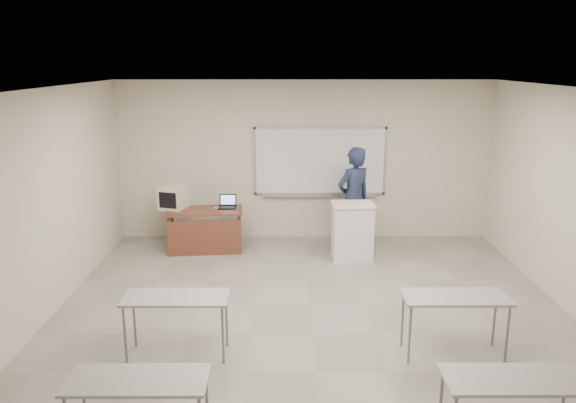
{
  "coord_description": "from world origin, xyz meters",
  "views": [
    {
      "loc": [
        -0.34,
        -6.43,
        3.35
      ],
      "look_at": [
        -0.31,
        2.2,
        1.16
      ],
      "focal_mm": 35.0,
      "sensor_mm": 36.0,
      "label": 1
    }
  ],
  "objects_px": {
    "instructor_desk": "(204,223)",
    "laptop": "(228,205)",
    "podium": "(352,231)",
    "presenter": "(353,199)",
    "mouse": "(216,208)",
    "keyboard": "(345,204)",
    "crt_monitor": "(174,197)",
    "whiteboard": "(320,162)"
  },
  "relations": [
    {
      "from": "presenter",
      "to": "mouse",
      "type": "bearing_deg",
      "value": -31.97
    },
    {
      "from": "whiteboard",
      "to": "crt_monitor",
      "type": "height_order",
      "value": "whiteboard"
    },
    {
      "from": "crt_monitor",
      "to": "keyboard",
      "type": "xyz_separation_m",
      "value": [
        3.0,
        -0.73,
        0.06
      ]
    },
    {
      "from": "podium",
      "to": "presenter",
      "type": "height_order",
      "value": "presenter"
    },
    {
      "from": "presenter",
      "to": "instructor_desk",
      "type": "bearing_deg",
      "value": -28.49
    },
    {
      "from": "presenter",
      "to": "laptop",
      "type": "bearing_deg",
      "value": -34.63
    },
    {
      "from": "mouse",
      "to": "keyboard",
      "type": "height_order",
      "value": "keyboard"
    },
    {
      "from": "whiteboard",
      "to": "laptop",
      "type": "distance_m",
      "value": 1.92
    },
    {
      "from": "instructor_desk",
      "to": "keyboard",
      "type": "height_order",
      "value": "keyboard"
    },
    {
      "from": "whiteboard",
      "to": "mouse",
      "type": "distance_m",
      "value": 2.14
    },
    {
      "from": "presenter",
      "to": "whiteboard",
      "type": "bearing_deg",
      "value": -82.4
    },
    {
      "from": "instructor_desk",
      "to": "crt_monitor",
      "type": "relative_size",
      "value": 2.79
    },
    {
      "from": "crt_monitor",
      "to": "laptop",
      "type": "bearing_deg",
      "value": 18.79
    },
    {
      "from": "crt_monitor",
      "to": "mouse",
      "type": "distance_m",
      "value": 0.77
    },
    {
      "from": "laptop",
      "to": "mouse",
      "type": "bearing_deg",
      "value": -151.99
    },
    {
      "from": "podium",
      "to": "laptop",
      "type": "xyz_separation_m",
      "value": [
        -2.2,
        0.64,
        0.31
      ]
    },
    {
      "from": "instructor_desk",
      "to": "presenter",
      "type": "relative_size",
      "value": 0.72
    },
    {
      "from": "crt_monitor",
      "to": "mouse",
      "type": "relative_size",
      "value": 5.48
    },
    {
      "from": "laptop",
      "to": "presenter",
      "type": "relative_size",
      "value": 0.16
    },
    {
      "from": "laptop",
      "to": "keyboard",
      "type": "height_order",
      "value": "keyboard"
    },
    {
      "from": "mouse",
      "to": "laptop",
      "type": "bearing_deg",
      "value": 21.72
    },
    {
      "from": "mouse",
      "to": "whiteboard",
      "type": "bearing_deg",
      "value": 13.88
    },
    {
      "from": "instructor_desk",
      "to": "laptop",
      "type": "xyz_separation_m",
      "value": [
        0.4,
        0.26,
        0.27
      ]
    },
    {
      "from": "mouse",
      "to": "keyboard",
      "type": "xyz_separation_m",
      "value": [
        2.25,
        -0.66,
        0.24
      ]
    },
    {
      "from": "whiteboard",
      "to": "laptop",
      "type": "xyz_separation_m",
      "value": [
        -1.7,
        -0.57,
        -0.68
      ]
    },
    {
      "from": "keyboard",
      "to": "presenter",
      "type": "height_order",
      "value": "presenter"
    },
    {
      "from": "whiteboard",
      "to": "podium",
      "type": "height_order",
      "value": "whiteboard"
    },
    {
      "from": "crt_monitor",
      "to": "presenter",
      "type": "height_order",
      "value": "presenter"
    },
    {
      "from": "podium",
      "to": "mouse",
      "type": "distance_m",
      "value": 2.47
    },
    {
      "from": "laptop",
      "to": "presenter",
      "type": "distance_m",
      "value": 2.27
    },
    {
      "from": "podium",
      "to": "presenter",
      "type": "xyz_separation_m",
      "value": [
        0.07,
        0.52,
        0.44
      ]
    },
    {
      "from": "keyboard",
      "to": "crt_monitor",
      "type": "bearing_deg",
      "value": 175.14
    },
    {
      "from": "keyboard",
      "to": "presenter",
      "type": "xyz_separation_m",
      "value": [
        0.22,
        0.64,
        -0.07
      ]
    },
    {
      "from": "whiteboard",
      "to": "podium",
      "type": "relative_size",
      "value": 2.5
    },
    {
      "from": "whiteboard",
      "to": "mouse",
      "type": "relative_size",
      "value": 28.12
    },
    {
      "from": "crt_monitor",
      "to": "mouse",
      "type": "height_order",
      "value": "crt_monitor"
    },
    {
      "from": "whiteboard",
      "to": "presenter",
      "type": "relative_size",
      "value": 1.32
    },
    {
      "from": "podium",
      "to": "keyboard",
      "type": "distance_m",
      "value": 0.54
    },
    {
      "from": "keyboard",
      "to": "mouse",
      "type": "bearing_deg",
      "value": 172.59
    },
    {
      "from": "crt_monitor",
      "to": "keyboard",
      "type": "distance_m",
      "value": 3.09
    },
    {
      "from": "podium",
      "to": "crt_monitor",
      "type": "distance_m",
      "value": 3.24
    },
    {
      "from": "instructor_desk",
      "to": "podium",
      "type": "height_order",
      "value": "podium"
    }
  ]
}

